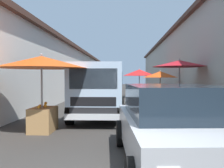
# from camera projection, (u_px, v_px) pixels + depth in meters

# --- Properties ---
(ground) EXTENTS (90.00, 90.00, 0.00)m
(ground) POSITION_uv_depth(u_px,v_px,m) (122.00, 102.00, 16.40)
(ground) COLOR #33302D
(building_left_whitewash) EXTENTS (49.80, 7.50, 4.16)m
(building_left_whitewash) POSITION_uv_depth(u_px,v_px,m) (27.00, 71.00, 18.98)
(building_left_whitewash) COLOR silver
(building_left_whitewash) RESTS_ON ground
(building_right_concrete) EXTENTS (49.80, 7.50, 5.24)m
(building_right_concrete) POSITION_uv_depth(u_px,v_px,m) (222.00, 63.00, 18.20)
(building_right_concrete) COLOR #A39E93
(building_right_concrete) RESTS_ON ground
(fruit_stall_far_left) EXTENTS (2.56, 2.56, 2.31)m
(fruit_stall_far_left) POSITION_uv_depth(u_px,v_px,m) (140.00, 75.00, 19.49)
(fruit_stall_far_left) COLOR #9E9EA3
(fruit_stall_far_left) RESTS_ON ground
(fruit_stall_near_right) EXTENTS (2.29, 2.29, 2.09)m
(fruit_stall_near_right) POSITION_uv_depth(u_px,v_px,m) (161.00, 78.00, 16.31)
(fruit_stall_near_right) COLOR #9E9EA3
(fruit_stall_near_right) RESTS_ON ground
(fruit_stall_far_right) EXTENTS (2.52, 2.52, 2.47)m
(fruit_stall_far_right) POSITION_uv_depth(u_px,v_px,m) (180.00, 70.00, 11.51)
(fruit_stall_far_right) COLOR #9E9EA3
(fruit_stall_far_right) RESTS_ON ground
(fruit_stall_near_left) EXTENTS (2.68, 2.68, 2.30)m
(fruit_stall_near_left) POSITION_uv_depth(u_px,v_px,m) (42.00, 71.00, 7.30)
(fruit_stall_near_left) COLOR #9E9EA3
(fruit_stall_near_left) RESTS_ON ground
(hatchback_car) EXTENTS (4.03, 2.16, 1.45)m
(hatchback_car) POSITION_uv_depth(u_px,v_px,m) (173.00, 125.00, 4.47)
(hatchback_car) COLOR #ADAFB5
(hatchback_car) RESTS_ON ground
(delivery_truck) EXTENTS (4.95, 2.04, 2.08)m
(delivery_truck) POSITION_uv_depth(u_px,v_px,m) (98.00, 93.00, 8.99)
(delivery_truck) COLOR black
(delivery_truck) RESTS_ON ground
(vendor_by_crates) EXTENTS (0.35, 0.61, 1.63)m
(vendor_by_crates) POSITION_uv_depth(u_px,v_px,m) (98.00, 86.00, 20.03)
(vendor_by_crates) COLOR navy
(vendor_by_crates) RESTS_ON ground
(plastic_stool) EXTENTS (0.30, 0.30, 0.43)m
(plastic_stool) POSITION_uv_depth(u_px,v_px,m) (174.00, 116.00, 8.16)
(plastic_stool) COLOR #1E8C3F
(plastic_stool) RESTS_ON ground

